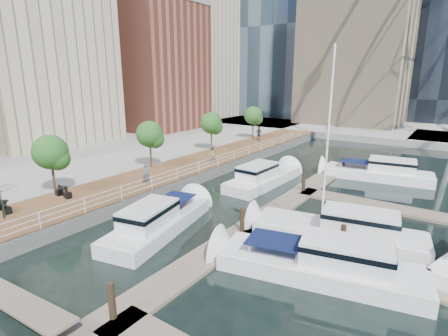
% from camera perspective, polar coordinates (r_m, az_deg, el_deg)
% --- Properties ---
extents(ground, '(520.00, 520.00, 0.00)m').
position_cam_1_polar(ground, '(19.35, -18.44, -16.45)').
color(ground, black).
rests_on(ground, ground).
extents(boardwalk, '(6.00, 60.00, 1.00)m').
position_cam_1_polar(boardwalk, '(34.68, -7.79, -0.86)').
color(boardwalk, brown).
rests_on(boardwalk, ground).
extents(seawall, '(0.25, 60.00, 1.00)m').
position_cam_1_polar(seawall, '(32.79, -3.92, -1.67)').
color(seawall, '#595954').
rests_on(seawall, ground).
extents(land_inland, '(48.00, 90.00, 1.00)m').
position_cam_1_polar(land_inland, '(56.20, -28.62, 3.50)').
color(land_inland, gray).
rests_on(land_inland, ground).
extents(land_far, '(200.00, 114.00, 1.00)m').
position_cam_1_polar(land_far, '(112.70, 27.99, 8.41)').
color(land_far, gray).
rests_on(land_far, ground).
extents(railing, '(0.10, 60.00, 1.05)m').
position_cam_1_polar(railing, '(32.57, -4.09, 0.08)').
color(railing, white).
rests_on(railing, boardwalk).
extents(floating_docks, '(16.00, 34.00, 2.60)m').
position_cam_1_polar(floating_docks, '(22.33, 16.85, -10.49)').
color(floating_docks, '#6D6051').
rests_on(floating_docks, ground).
extents(midrise_condos, '(19.00, 67.00, 28.00)m').
position_cam_1_polar(midrise_condos, '(59.73, -18.57, 17.59)').
color(midrise_condos, '#BCAD8E').
rests_on(midrise_condos, ground).
extents(street_trees, '(2.60, 42.60, 4.60)m').
position_cam_1_polar(street_trees, '(34.83, -12.06, 5.41)').
color(street_trees, '#3F2B1C').
rests_on(street_trees, ground).
extents(yacht_foreground, '(11.37, 5.17, 2.15)m').
position_cam_1_polar(yacht_foreground, '(19.08, 15.16, -16.66)').
color(yacht_foreground, silver).
rests_on(yacht_foreground, ground).
extents(pedestrian_near, '(0.75, 0.76, 1.76)m').
position_cam_1_polar(pedestrian_near, '(29.65, -12.55, -1.02)').
color(pedestrian_near, '#474D5F').
rests_on(pedestrian_near, boardwalk).
extents(pedestrian_mid, '(0.70, 0.88, 1.77)m').
position_cam_1_polar(pedestrian_mid, '(36.60, -2.00, 2.34)').
color(pedestrian_mid, gray).
rests_on(pedestrian_mid, boardwalk).
extents(pedestrian_far, '(1.23, 0.72, 1.97)m').
position_cam_1_polar(pedestrian_far, '(49.25, 5.73, 5.64)').
color(pedestrian_far, '#2F333B').
rests_on(pedestrian_far, boardwalk).
extents(moored_yachts, '(23.03, 37.14, 11.50)m').
position_cam_1_polar(moored_yachts, '(23.50, 15.63, -10.41)').
color(moored_yachts, silver).
rests_on(moored_yachts, ground).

